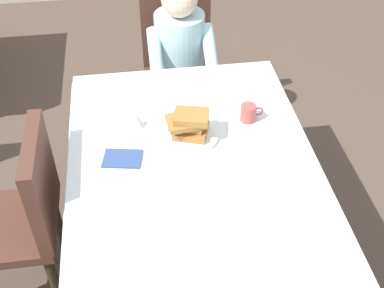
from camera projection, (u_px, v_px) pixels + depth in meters
ground_plane at (193, 259)px, 2.70m from camera, size 14.00×14.00×0.00m
dining_table_main at (193, 174)px, 2.27m from camera, size 1.12×1.52×0.74m
chair_diner at (178, 60)px, 3.23m from camera, size 0.44×0.45×0.93m
diner_person at (181, 54)px, 3.02m from camera, size 0.40×0.43×1.12m
chair_left_side at (26, 210)px, 2.27m from camera, size 0.45×0.44×0.93m
plate_breakfast at (189, 134)px, 2.33m from camera, size 0.28×0.28×0.02m
breakfast_stack at (189, 123)px, 2.28m from camera, size 0.21×0.19×0.12m
cup_coffee at (249, 113)px, 2.40m from camera, size 0.11×0.08×0.08m
syrup_pitcher at (136, 120)px, 2.36m from camera, size 0.08×0.08×0.07m
fork_left_of_plate at (149, 142)px, 2.30m from camera, size 0.03×0.18×0.00m
knife_right_of_plate at (230, 134)px, 2.34m from camera, size 0.03×0.20×0.00m
spoon_near_edge at (210, 185)px, 2.09m from camera, size 0.15×0.02×0.00m
napkin_folded at (122, 159)px, 2.21m from camera, size 0.19×0.15×0.01m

